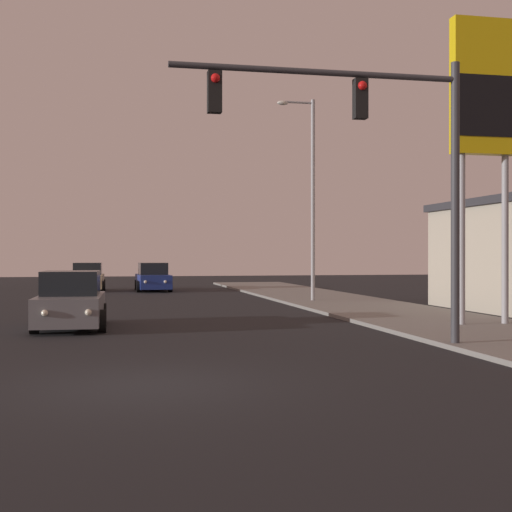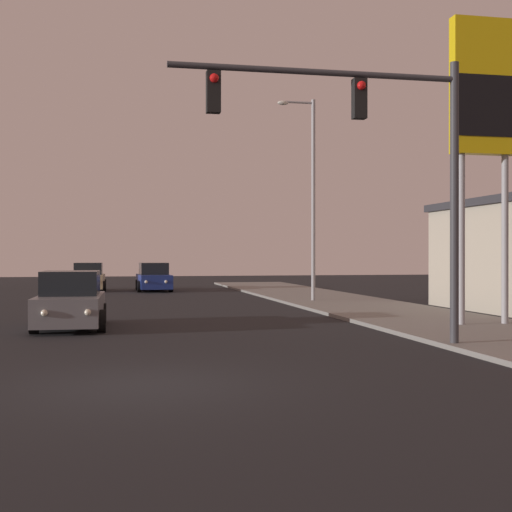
{
  "view_description": "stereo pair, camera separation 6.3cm",
  "coord_description": "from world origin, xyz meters",
  "px_view_note": "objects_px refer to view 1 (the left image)",
  "views": [
    {
      "loc": [
        -0.56,
        -11.92,
        2.16
      ],
      "look_at": [
        4.58,
        12.85,
        2.12
      ],
      "focal_mm": 50.0,
      "sensor_mm": 36.0,
      "label": 1
    },
    {
      "loc": [
        -0.5,
        -11.94,
        2.16
      ],
      "look_at": [
        4.58,
        12.85,
        2.12
      ],
      "focal_mm": 50.0,
      "sensor_mm": 36.0,
      "label": 2
    }
  ],
  "objects_px": {
    "car_tan": "(88,278)",
    "street_lamp": "(310,189)",
    "gas_station_sign": "(484,104)",
    "car_blue": "(153,278)",
    "traffic_light_mast": "(379,143)",
    "car_grey": "(71,302)"
  },
  "relations": [
    {
      "from": "car_tan",
      "to": "car_grey",
      "type": "relative_size",
      "value": 1.0
    },
    {
      "from": "gas_station_sign",
      "to": "car_grey",
      "type": "bearing_deg",
      "value": 168.78
    },
    {
      "from": "car_grey",
      "to": "car_tan",
      "type": "bearing_deg",
      "value": -87.6
    },
    {
      "from": "gas_station_sign",
      "to": "street_lamp",
      "type": "bearing_deg",
      "value": 99.7
    },
    {
      "from": "car_blue",
      "to": "street_lamp",
      "type": "xyz_separation_m",
      "value": [
        6.27,
        -11.85,
        4.36
      ]
    },
    {
      "from": "car_tan",
      "to": "gas_station_sign",
      "type": "bearing_deg",
      "value": 117.81
    },
    {
      "from": "car_blue",
      "to": "traffic_light_mast",
      "type": "relative_size",
      "value": 0.65
    },
    {
      "from": "car_blue",
      "to": "traffic_light_mast",
      "type": "xyz_separation_m",
      "value": [
        3.4,
        -27.41,
        3.93
      ]
    },
    {
      "from": "car_tan",
      "to": "car_blue",
      "type": "bearing_deg",
      "value": 167.9
    },
    {
      "from": "car_blue",
      "to": "gas_station_sign",
      "type": "xyz_separation_m",
      "value": [
        8.25,
        -23.43,
        5.86
      ]
    },
    {
      "from": "car_tan",
      "to": "street_lamp",
      "type": "xyz_separation_m",
      "value": [
        10.07,
        -12.77,
        4.36
      ]
    },
    {
      "from": "car_grey",
      "to": "gas_station_sign",
      "type": "bearing_deg",
      "value": 170.85
    },
    {
      "from": "traffic_light_mast",
      "to": "street_lamp",
      "type": "relative_size",
      "value": 0.75
    },
    {
      "from": "traffic_light_mast",
      "to": "street_lamp",
      "type": "height_order",
      "value": "street_lamp"
    },
    {
      "from": "car_grey",
      "to": "street_lamp",
      "type": "xyz_separation_m",
      "value": [
        9.94,
        9.21,
        4.36
      ]
    },
    {
      "from": "car_blue",
      "to": "car_tan",
      "type": "relative_size",
      "value": 1.0
    },
    {
      "from": "car_tan",
      "to": "gas_station_sign",
      "type": "distance_m",
      "value": 27.79
    },
    {
      "from": "car_tan",
      "to": "street_lamp",
      "type": "distance_m",
      "value": 16.84
    },
    {
      "from": "car_tan",
      "to": "car_grey",
      "type": "xyz_separation_m",
      "value": [
        0.13,
        -21.98,
        0.0
      ]
    },
    {
      "from": "car_grey",
      "to": "traffic_light_mast",
      "type": "distance_m",
      "value": 10.28
    },
    {
      "from": "car_tan",
      "to": "street_lamp",
      "type": "height_order",
      "value": "street_lamp"
    },
    {
      "from": "traffic_light_mast",
      "to": "car_tan",
      "type": "bearing_deg",
      "value": 104.26
    }
  ]
}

